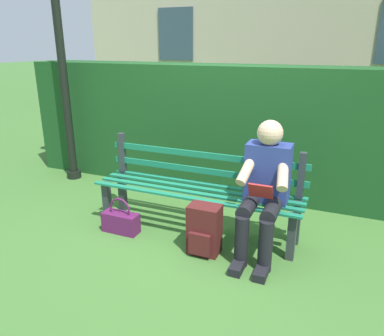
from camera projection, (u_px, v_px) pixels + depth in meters
ground at (196, 231)px, 3.69m from camera, size 60.00×60.00×0.00m
park_bench at (198, 189)px, 3.60m from camera, size 2.04×0.45×0.88m
person_seated at (264, 186)px, 3.16m from camera, size 0.44×0.73×1.18m
hedge_backdrop at (251, 129)px, 4.49m from camera, size 6.01×0.68×1.59m
backpack at (204, 230)px, 3.25m from camera, size 0.28×0.26×0.45m
handbag at (121, 221)px, 3.65m from camera, size 0.37×0.15×0.36m
lamp_post at (57, 19)px, 4.51m from camera, size 0.25×0.25×3.56m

